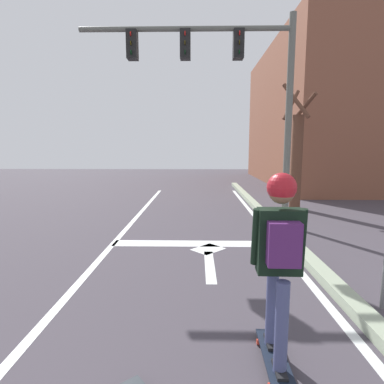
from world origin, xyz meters
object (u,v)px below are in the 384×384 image
(skateboard, at_px, (275,358))
(skater, at_px, (280,245))
(roadside_tree, at_px, (296,156))
(traffic_signal_mast, at_px, (226,73))

(skateboard, height_order, skater, skater)
(skater, bearing_deg, roadside_tree, 71.73)
(skateboard, xyz_separation_m, skater, (-0.00, -0.02, 1.06))
(skater, xyz_separation_m, roadside_tree, (2.40, 7.27, 0.56))
(traffic_signal_mast, relative_size, roadside_tree, 1.29)
(traffic_signal_mast, bearing_deg, skater, -89.57)
(skateboard, relative_size, roadside_tree, 0.22)
(skater, relative_size, traffic_signal_mast, 0.33)
(skateboard, relative_size, skater, 0.52)
(traffic_signal_mast, height_order, roadside_tree, traffic_signal_mast)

